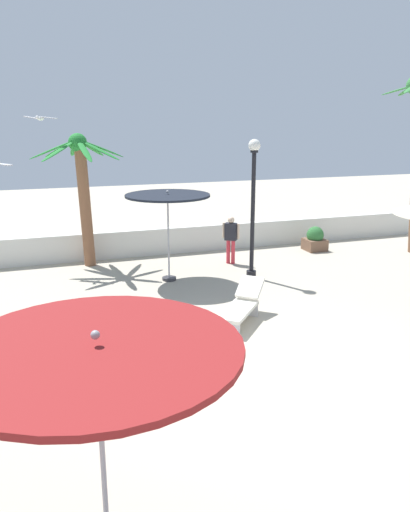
# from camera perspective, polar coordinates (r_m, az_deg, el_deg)

# --- Properties ---
(ground_plane) EXTENTS (56.00, 56.00, 0.00)m
(ground_plane) POSITION_cam_1_polar(r_m,az_deg,el_deg) (9.45, 6.14, -12.87)
(ground_plane) COLOR #B2A893
(boundary_wall) EXTENTS (25.20, 0.30, 0.89)m
(boundary_wall) POSITION_cam_1_polar(r_m,az_deg,el_deg) (17.15, -6.13, 1.60)
(boundary_wall) COLOR silver
(boundary_wall) RESTS_ON ground_plane
(patio_umbrella_1) EXTENTS (2.34, 2.34, 2.58)m
(patio_umbrella_1) POSITION_cam_1_polar(r_m,az_deg,el_deg) (13.95, -4.26, 6.42)
(patio_umbrella_1) COLOR #333338
(patio_umbrella_1) RESTS_ON ground_plane
(patio_umbrella_3) EXTENTS (2.51, 2.51, 2.73)m
(patio_umbrella_3) POSITION_cam_1_polar(r_m,az_deg,el_deg) (4.45, -12.16, -11.85)
(patio_umbrella_3) COLOR #333338
(patio_umbrella_3) RESTS_ON ground_plane
(palm_tree_1) EXTENTS (2.87, 2.88, 4.08)m
(palm_tree_1) POSITION_cam_1_polar(r_m,az_deg,el_deg) (15.82, -13.76, 8.18)
(palm_tree_1) COLOR brown
(palm_tree_1) RESTS_ON ground_plane
(lamp_post_0) EXTENTS (0.34, 0.34, 3.94)m
(lamp_post_0) POSITION_cam_1_polar(r_m,az_deg,el_deg) (14.24, 5.47, 6.44)
(lamp_post_0) COLOR black
(lamp_post_0) RESTS_ON ground_plane
(lounge_chair_0) EXTENTS (1.65, 1.76, 0.83)m
(lounge_chair_0) POSITION_cam_1_polar(r_m,az_deg,el_deg) (11.42, 4.13, -5.57)
(lounge_chair_0) COLOR #B7B7BC
(lounge_chair_0) RESTS_ON ground_plane
(guest_1) EXTENTS (0.46, 0.41, 1.52)m
(guest_1) POSITION_cam_1_polar(r_m,az_deg,el_deg) (15.91, 2.95, 2.33)
(guest_1) COLOR #D8333F
(guest_1) RESTS_ON ground_plane
(seagull_1) EXTENTS (0.96, 0.70, 0.14)m
(seagull_1) POSITION_cam_1_polar(r_m,az_deg,el_deg) (15.88, -18.19, 14.64)
(seagull_1) COLOR white
(planter) EXTENTS (0.70, 0.70, 0.85)m
(planter) POSITION_cam_1_polar(r_m,az_deg,el_deg) (18.09, 12.36, 1.84)
(planter) COLOR brown
(planter) RESTS_ON ground_plane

